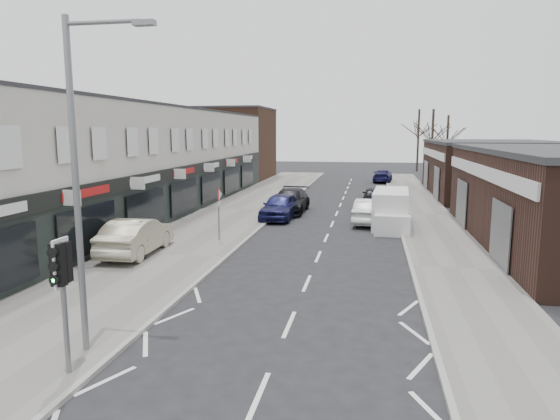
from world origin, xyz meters
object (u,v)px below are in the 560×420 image
at_px(parked_car_left_b, 290,201).
at_px(parked_car_left_a, 280,206).
at_px(white_van, 391,210).
at_px(parked_car_right_a, 370,211).
at_px(warning_sign, 219,199).
at_px(parked_car_right_c, 383,176).
at_px(sedan_on_pavement, 136,236).
at_px(street_lamp, 82,170).
at_px(parked_car_right_b, 374,197).
at_px(traffic_light, 62,275).
at_px(pedestrian, 142,240).

bearing_deg(parked_car_left_b, parked_car_left_a, -92.88).
bearing_deg(white_van, parked_car_left_a, 170.84).
bearing_deg(parked_car_right_a, warning_sign, 47.41).
bearing_deg(parked_car_right_c, warning_sign, 79.76).
bearing_deg(warning_sign, sedan_on_pavement, -129.25).
relative_size(parked_car_left_b, parked_car_right_c, 1.15).
distance_m(street_lamp, parked_car_left_a, 20.38).
distance_m(parked_car_right_a, parked_car_right_b, 7.03).
xyz_separation_m(warning_sign, parked_car_left_a, (1.76, 7.19, -1.39)).
bearing_deg(parked_car_left_a, parked_car_right_c, 78.15).
xyz_separation_m(white_van, sedan_on_pavement, (-11.35, -9.07, -0.08)).
distance_m(warning_sign, parked_car_left_b, 10.23).
bearing_deg(parked_car_right_b, sedan_on_pavement, 60.63).
height_order(warning_sign, parked_car_left_b, warning_sign).
relative_size(traffic_light, parked_car_left_a, 0.65).
bearing_deg(parked_car_left_b, pedestrian, -105.37).
relative_size(warning_sign, pedestrian, 1.66).
bearing_deg(pedestrian, parked_car_left_a, -89.83).
height_order(sedan_on_pavement, pedestrian, pedestrian).
distance_m(white_van, parked_car_right_a, 1.55).
relative_size(sedan_on_pavement, parked_car_right_c, 1.03).
xyz_separation_m(sedan_on_pavement, parked_car_right_a, (10.15, 10.01, -0.17)).
relative_size(white_van, parked_car_left_b, 1.02).
distance_m(warning_sign, pedestrian, 4.81).
bearing_deg(parked_car_right_c, pedestrian, 78.19).
bearing_deg(parked_car_left_b, parked_car_right_a, -30.67).
relative_size(warning_sign, parked_car_left_b, 0.49).
bearing_deg(traffic_light, parked_car_right_c, 80.28).
xyz_separation_m(pedestrian, parked_car_right_b, (9.85, 17.72, -0.18)).
distance_m(white_van, parked_car_right_c, 26.46).
bearing_deg(sedan_on_pavement, warning_sign, -131.47).
relative_size(pedestrian, parked_car_right_a, 0.35).
distance_m(traffic_light, warning_sign, 14.04).
height_order(pedestrian, parked_car_right_c, pedestrian).
relative_size(parked_car_left_a, parked_car_left_b, 0.87).
height_order(street_lamp, white_van, street_lamp).
distance_m(sedan_on_pavement, parked_car_right_c, 37.33).
xyz_separation_m(traffic_light, parked_car_left_b, (1.19, 23.95, -1.62)).
distance_m(traffic_light, parked_car_left_a, 21.29).
bearing_deg(street_lamp, traffic_light, -84.12).
relative_size(traffic_light, street_lamp, 0.39).
distance_m(traffic_light, white_van, 21.21).
xyz_separation_m(warning_sign, pedestrian, (-2.18, -4.10, -1.27)).
height_order(traffic_light, parked_car_left_a, traffic_light).
bearing_deg(parked_car_left_a, sedan_on_pavement, -109.59).
xyz_separation_m(traffic_light, parked_car_right_a, (6.60, 20.62, -1.66)).
bearing_deg(white_van, parked_car_left_b, 150.60).
distance_m(warning_sign, parked_car_right_c, 33.30).
distance_m(pedestrian, parked_car_left_b, 14.63).
xyz_separation_m(pedestrian, parked_car_right_a, (9.54, 10.70, -0.17)).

